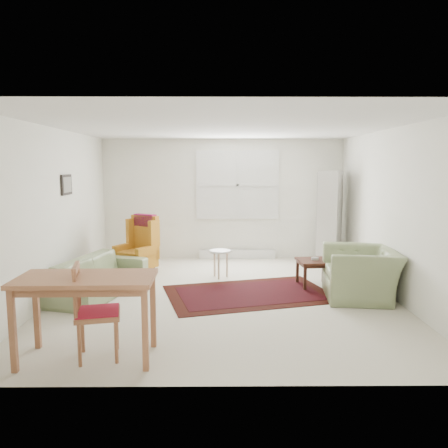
{
  "coord_description": "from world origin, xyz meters",
  "views": [
    {
      "loc": [
        -0.06,
        -6.4,
        1.94
      ],
      "look_at": [
        0.0,
        0.3,
        1.05
      ],
      "focal_mm": 35.0,
      "sensor_mm": 36.0,
      "label": 1
    }
  ],
  "objects_px": {
    "armchair": "(361,268)",
    "coffee_table": "(315,273)",
    "stool": "(220,264)",
    "cabinet": "(330,218)",
    "wingback_chair": "(136,244)",
    "desk_chair": "(98,311)",
    "desk": "(88,318)",
    "sofa": "(100,269)"
  },
  "relations": [
    {
      "from": "armchair",
      "to": "coffee_table",
      "type": "bearing_deg",
      "value": -132.65
    },
    {
      "from": "stool",
      "to": "cabinet",
      "type": "distance_m",
      "value": 2.49
    },
    {
      "from": "armchair",
      "to": "wingback_chair",
      "type": "relative_size",
      "value": 1.08
    },
    {
      "from": "wingback_chair",
      "to": "cabinet",
      "type": "bearing_deg",
      "value": 40.51
    },
    {
      "from": "armchair",
      "to": "desk_chair",
      "type": "bearing_deg",
      "value": -51.77
    },
    {
      "from": "desk",
      "to": "stool",
      "type": "bearing_deg",
      "value": 67.69
    },
    {
      "from": "sofa",
      "to": "desk",
      "type": "xyz_separation_m",
      "value": [
        0.51,
        -2.3,
        0.04
      ]
    },
    {
      "from": "sofa",
      "to": "stool",
      "type": "distance_m",
      "value": 2.07
    },
    {
      "from": "sofa",
      "to": "wingback_chair",
      "type": "relative_size",
      "value": 1.81
    },
    {
      "from": "sofa",
      "to": "stool",
      "type": "relative_size",
      "value": 3.89
    },
    {
      "from": "wingback_chair",
      "to": "cabinet",
      "type": "distance_m",
      "value": 3.78
    },
    {
      "from": "stool",
      "to": "cabinet",
      "type": "xyz_separation_m",
      "value": [
        2.16,
        1.03,
        0.68
      ]
    },
    {
      "from": "armchair",
      "to": "stool",
      "type": "height_order",
      "value": "armchair"
    },
    {
      "from": "armchair",
      "to": "desk",
      "type": "height_order",
      "value": "armchair"
    },
    {
      "from": "cabinet",
      "to": "desk_chair",
      "type": "height_order",
      "value": "cabinet"
    },
    {
      "from": "sofa",
      "to": "stool",
      "type": "height_order",
      "value": "sofa"
    },
    {
      "from": "cabinet",
      "to": "desk_chair",
      "type": "xyz_separation_m",
      "value": [
        -3.39,
        -4.25,
        -0.43
      ]
    },
    {
      "from": "armchair",
      "to": "stool",
      "type": "relative_size",
      "value": 2.32
    },
    {
      "from": "armchair",
      "to": "desk_chair",
      "type": "height_order",
      "value": "desk_chair"
    },
    {
      "from": "desk_chair",
      "to": "coffee_table",
      "type": "bearing_deg",
      "value": -58.53
    },
    {
      "from": "cabinet",
      "to": "desk_chair",
      "type": "bearing_deg",
      "value": -105.45
    },
    {
      "from": "wingback_chair",
      "to": "coffee_table",
      "type": "bearing_deg",
      "value": 13.43
    },
    {
      "from": "desk",
      "to": "coffee_table",
      "type": "bearing_deg",
      "value": 43.04
    },
    {
      "from": "coffee_table",
      "to": "stool",
      "type": "bearing_deg",
      "value": 159.82
    },
    {
      "from": "sofa",
      "to": "desk",
      "type": "relative_size",
      "value": 1.41
    },
    {
      "from": "sofa",
      "to": "wingback_chair",
      "type": "xyz_separation_m",
      "value": [
        0.3,
        1.32,
        0.14
      ]
    },
    {
      "from": "sofa",
      "to": "coffee_table",
      "type": "xyz_separation_m",
      "value": [
        3.38,
        0.38,
        -0.17
      ]
    },
    {
      "from": "coffee_table",
      "to": "desk",
      "type": "height_order",
      "value": "desk"
    },
    {
      "from": "armchair",
      "to": "cabinet",
      "type": "bearing_deg",
      "value": -175.35
    },
    {
      "from": "sofa",
      "to": "armchair",
      "type": "height_order",
      "value": "armchair"
    },
    {
      "from": "coffee_table",
      "to": "desk_chair",
      "type": "distance_m",
      "value": 3.85
    },
    {
      "from": "wingback_chair",
      "to": "stool",
      "type": "xyz_separation_m",
      "value": [
        1.54,
        -0.38,
        -0.28
      ]
    },
    {
      "from": "armchair",
      "to": "wingback_chair",
      "type": "xyz_separation_m",
      "value": [
        -3.62,
        1.57,
        0.08
      ]
    },
    {
      "from": "coffee_table",
      "to": "stool",
      "type": "distance_m",
      "value": 1.64
    },
    {
      "from": "sofa",
      "to": "wingback_chair",
      "type": "distance_m",
      "value": 1.36
    },
    {
      "from": "desk_chair",
      "to": "desk",
      "type": "bearing_deg",
      "value": 89.87
    },
    {
      "from": "coffee_table",
      "to": "desk",
      "type": "relative_size",
      "value": 0.4
    },
    {
      "from": "sofa",
      "to": "desk_chair",
      "type": "xyz_separation_m",
      "value": [
        0.61,
        -2.28,
        0.1
      ]
    },
    {
      "from": "wingback_chair",
      "to": "stool",
      "type": "height_order",
      "value": "wingback_chair"
    },
    {
      "from": "wingback_chair",
      "to": "coffee_table",
      "type": "xyz_separation_m",
      "value": [
        3.08,
        -0.94,
        -0.31
      ]
    },
    {
      "from": "coffee_table",
      "to": "desk_chair",
      "type": "xyz_separation_m",
      "value": [
        -2.77,
        -2.66,
        0.27
      ]
    },
    {
      "from": "stool",
      "to": "sofa",
      "type": "bearing_deg",
      "value": -152.89
    }
  ]
}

